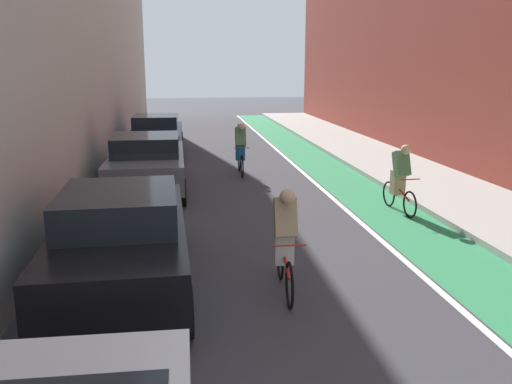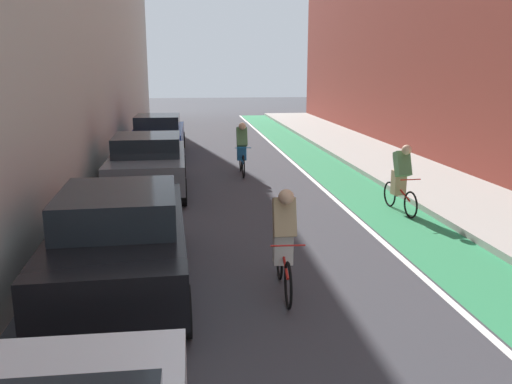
{
  "view_description": "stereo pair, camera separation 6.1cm",
  "coord_description": "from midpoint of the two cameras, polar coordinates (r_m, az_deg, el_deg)",
  "views": [
    {
      "loc": [
        -1.71,
        0.83,
        3.27
      ],
      "look_at": [
        -0.4,
        10.41,
        1.0
      ],
      "focal_mm": 37.61,
      "sensor_mm": 36.0,
      "label": 1
    },
    {
      "loc": [
        -1.65,
        0.82,
        3.27
      ],
      "look_at": [
        -0.4,
        10.41,
        1.0
      ],
      "focal_mm": 37.61,
      "sensor_mm": 36.0,
      "label": 2
    }
  ],
  "objects": [
    {
      "name": "sidewalk_right",
      "position": [
        18.49,
        14.13,
        2.86
      ],
      "size": [
        2.93,
        39.39,
        0.14
      ],
      "primitive_type": "cube",
      "color": "#A8A59E",
      "rests_on": "ground"
    },
    {
      "name": "cyclist_mid",
      "position": [
        7.82,
        2.86,
        -5.13
      ],
      "size": [
        0.48,
        1.71,
        1.61
      ],
      "color": "black",
      "rests_on": "ground"
    },
    {
      "name": "parked_sedan_black",
      "position": [
        8.32,
        -14.29,
        -4.54
      ],
      "size": [
        2.05,
        4.83,
        1.53
      ],
      "color": "black",
      "rests_on": "ground"
    },
    {
      "name": "lane_divider_stripe",
      "position": [
        17.58,
        4.48,
        2.47
      ],
      "size": [
        0.12,
        39.39,
        0.0
      ],
      "primitive_type": "cube",
      "color": "white",
      "rests_on": "ground"
    },
    {
      "name": "ground_plane",
      "position": [
        15.32,
        -1.33,
        0.89
      ],
      "size": [
        86.66,
        86.66,
        0.0
      ],
      "primitive_type": "plane",
      "color": "#38383D"
    },
    {
      "name": "parked_sedan_blue",
      "position": [
        20.37,
        -10.6,
        6.0
      ],
      "size": [
        1.92,
        4.8,
        1.53
      ],
      "color": "navy",
      "rests_on": "ground"
    },
    {
      "name": "cyclist_far",
      "position": [
        16.49,
        -1.77,
        4.79
      ],
      "size": [
        0.48,
        1.75,
        1.63
      ],
      "color": "black",
      "rests_on": "ground"
    },
    {
      "name": "cyclist_trailing",
      "position": [
        12.62,
        14.93,
        1.68
      ],
      "size": [
        0.48,
        1.65,
        1.58
      ],
      "color": "black",
      "rests_on": "ground"
    },
    {
      "name": "bike_lane_paint",
      "position": [
        17.79,
        7.31,
        2.53
      ],
      "size": [
        1.6,
        39.39,
        0.0
      ],
      "primitive_type": "cube",
      "color": "#2D8451",
      "rests_on": "ground"
    },
    {
      "name": "parked_sedan_gray",
      "position": [
        14.52,
        -11.61,
        3.11
      ],
      "size": [
        1.99,
        4.58,
        1.53
      ],
      "color": "#595B60",
      "rests_on": "ground"
    }
  ]
}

